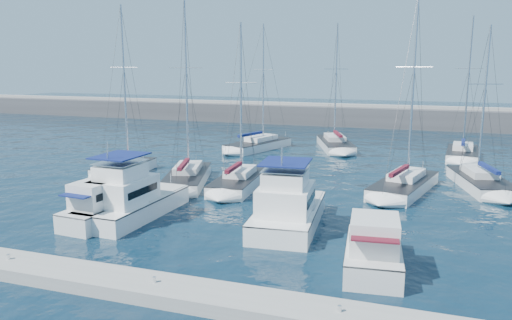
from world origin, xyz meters
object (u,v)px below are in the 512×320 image
(sailboat_back_b, at_px, (335,144))
(sailboat_mid_d, at_px, (404,185))
(motor_yacht_port_outer, at_px, (103,208))
(motor_yacht_stbd_inner, at_px, (288,210))
(sailboat_back_a, at_px, (258,145))
(motor_yacht_port_inner, at_px, (130,201))
(sailboat_mid_b, at_px, (187,177))
(motor_yacht_stbd_outer, at_px, (374,252))
(sailboat_back_c, at_px, (462,154))
(sailboat_mid_a, at_px, (125,168))
(sailboat_mid_c, at_px, (239,182))
(sailboat_mid_e, at_px, (481,182))

(sailboat_back_b, bearing_deg, sailboat_mid_d, -84.09)
(motor_yacht_port_outer, height_order, motor_yacht_stbd_inner, motor_yacht_stbd_inner)
(motor_yacht_port_outer, relative_size, sailboat_back_a, 0.44)
(motor_yacht_port_inner, distance_m, motor_yacht_stbd_inner, 10.27)
(motor_yacht_port_outer, relative_size, sailboat_mid_b, 0.42)
(motor_yacht_stbd_outer, relative_size, sailboat_mid_b, 0.40)
(sailboat_back_b, bearing_deg, sailboat_back_c, -27.71)
(sailboat_mid_d, height_order, sailboat_back_a, sailboat_mid_d)
(motor_yacht_stbd_inner, xyz_separation_m, motor_yacht_stbd_outer, (5.62, -4.80, -0.19))
(motor_yacht_port_inner, height_order, motor_yacht_stbd_inner, same)
(motor_yacht_stbd_outer, relative_size, sailboat_back_b, 0.41)
(sailboat_mid_d, bearing_deg, motor_yacht_port_outer, -127.34)
(sailboat_mid_d, distance_m, sailboat_back_a, 22.49)
(motor_yacht_port_outer, distance_m, sailboat_mid_a, 14.38)
(motor_yacht_port_inner, height_order, motor_yacht_stbd_outer, motor_yacht_port_inner)
(motor_yacht_port_outer, relative_size, motor_yacht_port_inner, 0.74)
(motor_yacht_stbd_outer, relative_size, sailboat_mid_c, 0.46)
(sailboat_mid_e, distance_m, sailboat_back_c, 13.01)
(motor_yacht_stbd_inner, height_order, sailboat_mid_e, sailboat_mid_e)
(sailboat_mid_a, bearing_deg, motor_yacht_stbd_inner, -31.96)
(sailboat_back_a, bearing_deg, sailboat_back_c, 22.48)
(motor_yacht_stbd_inner, relative_size, sailboat_mid_c, 0.66)
(motor_yacht_port_outer, xyz_separation_m, sailboat_back_a, (0.61, 28.94, -0.43))
(motor_yacht_port_outer, height_order, sailboat_mid_c, sailboat_mid_c)
(sailboat_back_a, xyz_separation_m, sailboat_back_b, (8.38, 3.40, -0.00))
(motor_yacht_port_outer, distance_m, sailboat_back_b, 33.57)
(sailboat_mid_b, xyz_separation_m, sailboat_mid_d, (17.25, 3.17, -0.00))
(motor_yacht_stbd_inner, bearing_deg, sailboat_back_a, 107.29)
(motor_yacht_stbd_outer, xyz_separation_m, sailboat_mid_d, (0.71, 16.18, -0.43))
(motor_yacht_stbd_outer, distance_m, sailboat_mid_b, 21.05)
(sailboat_mid_d, height_order, sailboat_back_b, sailboat_mid_d)
(motor_yacht_port_inner, bearing_deg, sailboat_mid_a, 126.99)
(sailboat_mid_b, distance_m, sailboat_back_a, 17.90)
(motor_yacht_stbd_outer, height_order, sailboat_mid_d, sailboat_mid_d)
(motor_yacht_port_inner, relative_size, sailboat_back_c, 0.58)
(motor_yacht_port_outer, height_order, motor_yacht_port_inner, motor_yacht_port_inner)
(motor_yacht_stbd_outer, relative_size, sailboat_back_c, 0.41)
(sailboat_mid_e, xyz_separation_m, sailboat_back_b, (-14.40, 14.99, 0.01))
(motor_yacht_stbd_outer, relative_size, sailboat_mid_e, 0.46)
(sailboat_mid_c, relative_size, sailboat_mid_d, 0.87)
(sailboat_back_b, bearing_deg, sailboat_back_a, -177.38)
(sailboat_mid_a, relative_size, sailboat_mid_b, 1.00)
(motor_yacht_port_outer, xyz_separation_m, sailboat_mid_c, (4.93, 11.08, -0.43))
(sailboat_back_a, distance_m, sailboat_back_c, 22.18)
(sailboat_mid_d, xyz_separation_m, sailboat_back_c, (5.15, 16.15, 0.01))
(sailboat_mid_b, height_order, sailboat_mid_e, sailboat_mid_b)
(sailboat_back_b, bearing_deg, sailboat_mid_c, -120.28)
(motor_yacht_port_outer, relative_size, motor_yacht_stbd_outer, 1.05)
(motor_yacht_port_inner, relative_size, sailboat_mid_c, 0.65)
(sailboat_mid_c, bearing_deg, sailboat_mid_d, 9.70)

